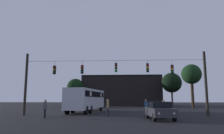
# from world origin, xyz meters

# --- Properties ---
(ground_plane) EXTENTS (168.00, 168.00, 0.00)m
(ground_plane) POSITION_xyz_m (0.00, 24.50, 0.00)
(ground_plane) COLOR black
(ground_plane) RESTS_ON ground
(overhead_signal_span) EXTENTS (19.78, 0.44, 6.81)m
(overhead_signal_span) POSITION_xyz_m (0.01, 16.49, 3.94)
(overhead_signal_span) COLOR black
(overhead_signal_span) RESTS_ON ground
(city_bus) EXTENTS (3.53, 11.19, 3.00)m
(city_bus) POSITION_xyz_m (-3.89, 21.98, 1.87)
(city_bus) COLOR #B7BCC6
(city_bus) RESTS_ON ground
(car_near_right) EXTENTS (2.17, 4.45, 1.52)m
(car_near_right) POSITION_xyz_m (4.16, 12.40, 0.80)
(car_near_right) COLOR #2D2D33
(car_near_right) RESTS_ON ground
(car_far_left) EXTENTS (2.17, 4.45, 1.52)m
(car_far_left) POSITION_xyz_m (-3.89, 37.53, 0.80)
(car_far_left) COLOR #2D2D33
(car_far_left) RESTS_ON ground
(pedestrian_crossing_left) EXTENTS (0.30, 0.40, 1.67)m
(pedestrian_crossing_left) POSITION_xyz_m (5.10, 15.59, 0.95)
(pedestrian_crossing_left) COLOR black
(pedestrian_crossing_left) RESTS_ON ground
(pedestrian_crossing_center) EXTENTS (0.26, 0.38, 1.70)m
(pedestrian_crossing_center) POSITION_xyz_m (-6.27, 13.40, 0.96)
(pedestrian_crossing_center) COLOR black
(pedestrian_crossing_center) RESTS_ON ground
(pedestrian_crossing_right) EXTENTS (0.27, 0.38, 1.71)m
(pedestrian_crossing_right) POSITION_xyz_m (-0.52, 15.28, 0.97)
(pedestrian_crossing_right) COLOR black
(pedestrian_crossing_right) RESTS_ON ground
(pedestrian_near_bus) EXTENTS (0.35, 0.42, 1.71)m
(pedestrian_near_bus) POSITION_xyz_m (3.35, 15.80, 0.97)
(pedestrian_near_bus) COLOR black
(pedestrian_near_bus) RESTS_ON ground
(corner_building) EXTENTS (20.12, 13.72, 7.74)m
(corner_building) POSITION_xyz_m (0.41, 52.94, 3.87)
(corner_building) COLOR black
(corner_building) RESTS_ON ground
(tree_left_silhouette) EXTENTS (4.56, 4.56, 7.73)m
(tree_left_silhouette) POSITION_xyz_m (11.98, 43.06, 5.43)
(tree_left_silhouette) COLOR #2D2116
(tree_left_silhouette) RESTS_ON ground
(tree_behind_building) EXTENTS (3.74, 3.74, 8.28)m
(tree_behind_building) POSITION_xyz_m (13.84, 34.33, 6.31)
(tree_behind_building) COLOR #2D2116
(tree_behind_building) RESTS_ON ground
(tree_right_far) EXTENTS (4.16, 4.16, 6.72)m
(tree_right_far) POSITION_xyz_m (-10.96, 45.49, 4.63)
(tree_right_far) COLOR black
(tree_right_far) RESTS_ON ground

